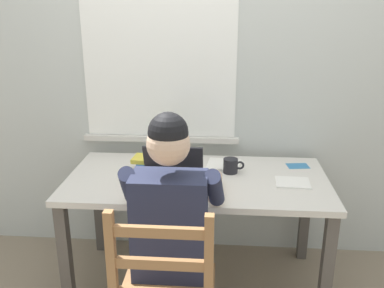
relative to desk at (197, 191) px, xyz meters
name	(u,v)px	position (x,y,z in m)	size (l,w,h in m)	color
ground_plane	(197,281)	(0.00, 0.00, -0.62)	(8.00, 8.00, 0.00)	gray
back_wall	(202,64)	(0.00, 0.45, 0.68)	(6.00, 0.08, 2.60)	beige
desk	(197,191)	(0.00, 0.00, 0.00)	(1.50, 0.74, 0.71)	beige
seated_person	(173,219)	(-0.09, -0.45, 0.06)	(0.50, 0.60, 1.24)	#232842
laptop	(171,180)	(-0.13, -0.17, 0.14)	(0.33, 0.32, 0.22)	#232328
computer_mouse	(213,190)	(0.10, -0.20, 0.11)	(0.06, 0.10, 0.03)	black
coffee_mug_white	(175,157)	(-0.15, 0.21, 0.13)	(0.12, 0.08, 0.09)	silver
coffee_mug_dark	(231,166)	(0.19, 0.09, 0.13)	(0.12, 0.09, 0.09)	black
book_stack_main	(150,164)	(-0.29, 0.07, 0.14)	(0.19, 0.15, 0.09)	gold
paper_pile_near_laptop	(224,165)	(0.15, 0.19, 0.10)	(0.20, 0.19, 0.02)	white
paper_pile_back_corner	(184,170)	(-0.08, 0.10, 0.09)	(0.25, 0.19, 0.01)	white
paper_pile_side	(293,183)	(0.54, -0.04, 0.09)	(0.19, 0.15, 0.01)	white
landscape_photo_print	(298,166)	(0.61, 0.22, 0.09)	(0.13, 0.09, 0.00)	teal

